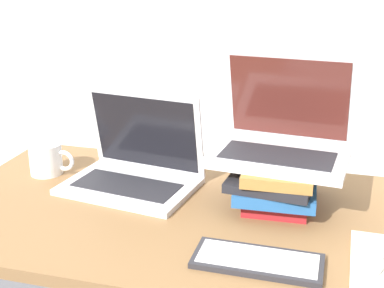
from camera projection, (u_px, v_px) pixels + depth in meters
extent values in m
cube|color=brown|center=(192.00, 216.00, 1.37)|extent=(1.31, 0.72, 0.03)
cylinder|color=gray|center=(55.00, 255.00, 1.92)|extent=(0.05, 0.05, 0.75)
cube|color=silver|center=(129.00, 186.00, 1.49)|extent=(0.38, 0.30, 0.02)
cube|color=#232328|center=(127.00, 185.00, 1.47)|extent=(0.30, 0.17, 0.00)
cube|color=silver|center=(145.00, 132.00, 1.53)|extent=(0.36, 0.10, 0.24)
cube|color=black|center=(145.00, 132.00, 1.53)|extent=(0.32, 0.09, 0.21)
cube|color=maroon|center=(277.00, 196.00, 1.40)|extent=(0.17, 0.22, 0.04)
cube|color=#235693|center=(277.00, 186.00, 1.38)|extent=(0.21, 0.26, 0.03)
cube|color=black|center=(274.00, 176.00, 1.37)|extent=(0.23, 0.27, 0.02)
cube|color=olive|center=(280.00, 167.00, 1.36)|extent=(0.18, 0.26, 0.03)
cube|color=silver|center=(279.00, 156.00, 1.37)|extent=(0.37, 0.29, 0.02)
cube|color=#232328|center=(278.00, 155.00, 1.36)|extent=(0.29, 0.16, 0.00)
cube|color=silver|center=(289.00, 98.00, 1.41)|extent=(0.35, 0.11, 0.25)
cube|color=#4C1E19|center=(289.00, 98.00, 1.41)|extent=(0.32, 0.09, 0.22)
cube|color=#28282D|center=(258.00, 261.00, 1.13)|extent=(0.27, 0.12, 0.01)
cube|color=silver|center=(258.00, 258.00, 1.12)|extent=(0.25, 0.10, 0.00)
ellipsoid|color=white|center=(369.00, 261.00, 1.11)|extent=(0.06, 0.11, 0.03)
cylinder|color=white|center=(46.00, 159.00, 1.58)|extent=(0.10, 0.10, 0.09)
torus|color=white|center=(64.00, 161.00, 1.57)|extent=(0.06, 0.01, 0.06)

